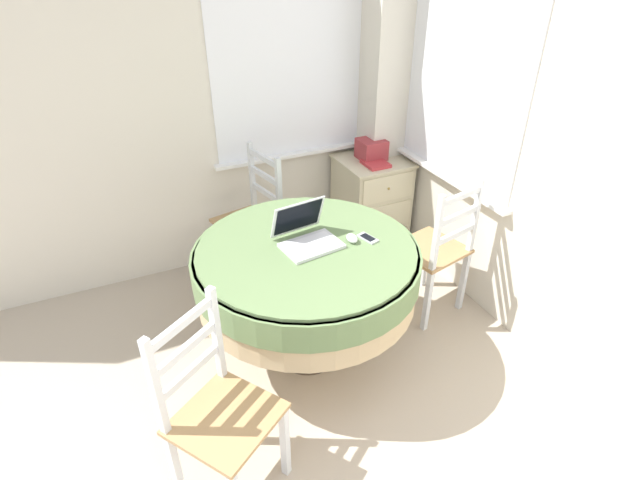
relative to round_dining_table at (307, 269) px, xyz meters
name	(u,v)px	position (x,y,z in m)	size (l,w,h in m)	color
corner_room_shell	(377,133)	(0.46, 0.11, 0.66)	(4.08, 4.88, 2.55)	beige
round_dining_table	(307,269)	(0.00, 0.00, 0.00)	(1.22, 1.22, 0.76)	#4C3D2D
laptop	(307,235)	(0.02, 0.04, 0.19)	(0.34, 0.32, 0.22)	silver
computer_mouse	(352,238)	(0.24, -0.05, 0.16)	(0.05, 0.08, 0.04)	white
cell_phone	(368,238)	(0.33, -0.07, 0.15)	(0.08, 0.13, 0.01)	#B2B7BC
dining_chair_near_back_window	(252,221)	(-0.02, 0.91, -0.16)	(0.46, 0.47, 0.96)	#A87F51
dining_chair_near_right_window	(436,251)	(0.91, 0.05, -0.16)	(0.47, 0.46, 0.96)	#A87F51
dining_chair_camera_near	(218,413)	(-0.67, -0.60, -0.16)	(0.55, 0.54, 0.96)	#A87F51
corner_cabinet	(371,202)	(0.97, 0.97, -0.26)	(0.50, 0.50, 0.72)	beige
storage_box	(371,149)	(0.97, 1.00, 0.17)	(0.19, 0.19, 0.15)	#9E3338
book_on_cabinet	(376,164)	(0.94, 0.87, 0.11)	(0.16, 0.19, 0.02)	#BC3338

